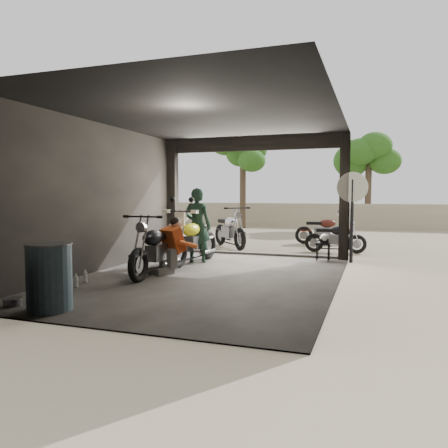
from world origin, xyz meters
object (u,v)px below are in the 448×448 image
Objects in this scene: left_bike at (156,245)px; outside_bike_b at (324,228)px; mechanic at (168,247)px; helmet at (325,238)px; stool at (323,246)px; rider at (197,226)px; oil_drum at (49,278)px; main_bike at (194,236)px; outside_bike_c at (335,235)px; outside_bike_a at (230,227)px; sign_post at (352,202)px.

outside_bike_b is at bearing 67.94° from left_bike.
mechanic is 4.53× the size of helmet.
helmet reaches higher than stool.
rider reaches higher than stool.
mechanic is 1.18× the size of oil_drum.
stool is (2.89, 1.41, -0.27)m from main_bike.
left_bike is at bearing 87.04° from oil_drum.
mechanic reaches higher than stool.
helmet is (0.44, -3.82, 0.03)m from outside_bike_b.
mechanic is 2.45× the size of stool.
outside_bike_c is 1.74m from stool.
main_bike is 3.23m from stool.
main_bike is 1.34× the size of outside_bike_c.
mechanic reaches higher than helmet.
main_bike is 1.41m from mechanic.
sign_post is (3.73, -1.84, 0.83)m from outside_bike_a.
helmet is at bearing -73.43° from outside_bike_a.
oil_drum is at bearing 154.96° from outside_bike_b.
rider is at bearing 132.61° from outside_bike_c.
outside_bike_b reaches higher than stool.
oil_drum is (-0.11, -7.84, -0.15)m from outside_bike_a.
outside_bike_a is at bearing 164.22° from sign_post.
rider is (0.02, 0.18, 0.24)m from main_bike.
left_bike reaches higher than stool.
stool is (3.02, 3.06, -0.24)m from left_bike.
stool is at bearing -160.78° from rider.
main_bike is 1.66m from left_bike.
left_bike is 5.76m from outside_bike_c.
sign_post reaches higher than helmet.
outside_bike_b is at bearing -120.30° from rider.
sign_post reaches higher than left_bike.
rider is 3.79m from sign_post.
left_bike reaches higher than mechanic.
left_bike is 4.31m from stool.
rider is 0.82× the size of sign_post.
sign_post is (3.54, 2.82, 0.90)m from mechanic.
outside_bike_b is (2.50, 5.19, -0.11)m from main_bike.
left_bike is at bearing -129.85° from sign_post.
oil_drum is at bearing -132.98° from outside_bike_a.
mechanic is at bearing -130.99° from sign_post.
stool is (-0.15, -1.73, -0.11)m from outside_bike_c.
outside_bike_a is 4.03× the size of stool.
mechanic is at bearing -129.82° from outside_bike_a.
main_bike is at bearing 86.49° from oil_drum.
left_bike is 1.26× the size of outside_bike_c.
left_bike is 0.85× the size of sign_post.
outside_bike_a is (-0.17, 3.25, -0.03)m from main_bike.
left_bike is 1.93× the size of oil_drum.
outside_bike_a is 3.64m from helmet.
helmet is 6.77m from oil_drum.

